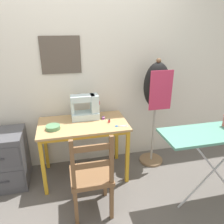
% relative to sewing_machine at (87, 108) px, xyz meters
% --- Properties ---
extents(ground_plane, '(14.00, 14.00, 0.00)m').
position_rel_sewing_machine_xyz_m(ground_plane, '(-0.06, -0.43, -0.86)').
color(ground_plane, '#5B5651').
extents(wall_back, '(10.00, 0.07, 2.55)m').
position_rel_sewing_machine_xyz_m(wall_back, '(-0.07, 0.23, 0.41)').
color(wall_back, silver).
rests_on(wall_back, ground_plane).
extents(sewing_table, '(1.03, 0.59, 0.72)m').
position_rel_sewing_machine_xyz_m(sewing_table, '(-0.06, -0.14, -0.23)').
color(sewing_table, tan).
rests_on(sewing_table, ground_plane).
extents(sewing_machine, '(0.34, 0.18, 0.32)m').
position_rel_sewing_machine_xyz_m(sewing_machine, '(0.00, 0.00, 0.00)').
color(sewing_machine, silver).
rests_on(sewing_machine, sewing_table).
extents(fabric_bowl, '(0.16, 0.16, 0.04)m').
position_rel_sewing_machine_xyz_m(fabric_bowl, '(-0.40, -0.21, -0.12)').
color(fabric_bowl, '#56895B').
rests_on(fabric_bowl, sewing_table).
extents(scissors, '(0.15, 0.06, 0.01)m').
position_rel_sewing_machine_xyz_m(scissors, '(0.33, -0.31, -0.14)').
color(scissors, silver).
rests_on(scissors, sewing_table).
extents(thread_spool_near_machine, '(0.04, 0.04, 0.03)m').
position_rel_sewing_machine_xyz_m(thread_spool_near_machine, '(0.19, -0.07, -0.13)').
color(thread_spool_near_machine, purple).
rests_on(thread_spool_near_machine, sewing_table).
extents(thread_spool_mid_table, '(0.03, 0.03, 0.04)m').
position_rel_sewing_machine_xyz_m(thread_spool_mid_table, '(0.24, -0.19, -0.12)').
color(thread_spool_mid_table, red).
rests_on(thread_spool_mid_table, sewing_table).
extents(wooden_chair, '(0.40, 0.38, 0.92)m').
position_rel_sewing_machine_xyz_m(wooden_chair, '(-0.06, -0.74, -0.43)').
color(wooden_chair, brown).
rests_on(wooden_chair, ground_plane).
extents(filing_cabinet, '(0.45, 0.47, 0.67)m').
position_rel_sewing_machine_xyz_m(filing_cabinet, '(-0.97, -0.08, -0.53)').
color(filing_cabinet, '#4C4C51').
rests_on(filing_cabinet, ground_plane).
extents(dress_form, '(0.33, 0.32, 1.42)m').
position_rel_sewing_machine_xyz_m(dress_form, '(0.87, -0.05, 0.16)').
color(dress_form, '#846647').
rests_on(dress_form, ground_plane).
extents(ironing_board, '(1.18, 0.38, 0.87)m').
position_rel_sewing_machine_xyz_m(ironing_board, '(1.17, -0.91, -0.04)').
color(ironing_board, '#518E7A').
rests_on(ironing_board, ground_plane).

